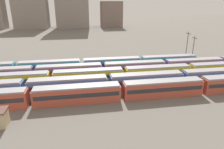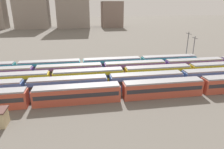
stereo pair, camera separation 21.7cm
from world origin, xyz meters
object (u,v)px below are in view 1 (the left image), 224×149
(train_track_0, at_px, (163,88))
(catenary_pole_1, at_px, (193,48))
(catenary_pole_3, at_px, (187,46))
(train_track_1, at_px, (109,83))
(train_track_4, at_px, (82,65))
(train_track_2, at_px, (124,74))
(train_track_3, at_px, (135,68))

(train_track_0, bearing_deg, catenary_pole_1, 48.60)
(catenary_pole_3, bearing_deg, train_track_0, -127.85)
(train_track_1, height_order, train_track_4, same)
(train_track_2, distance_m, train_track_3, 6.83)
(train_track_2, xyz_separation_m, train_track_4, (-11.01, 10.40, 0.00))
(train_track_2, xyz_separation_m, catenary_pole_1, (27.68, 13.55, 3.29))
(train_track_3, height_order, catenary_pole_3, catenary_pole_3)
(train_track_2, bearing_deg, catenary_pole_1, 26.09)
(train_track_2, bearing_deg, train_track_0, -57.77)
(train_track_0, height_order, catenary_pole_3, catenary_pole_3)
(train_track_4, height_order, catenary_pole_3, catenary_pole_3)
(catenary_pole_3, bearing_deg, train_track_1, -148.13)
(train_track_1, bearing_deg, train_track_2, 46.23)
(train_track_1, xyz_separation_m, train_track_2, (4.98, 5.20, 0.00))
(train_track_0, xyz_separation_m, train_track_3, (-2.12, 15.60, 0.00))
(train_track_0, height_order, catenary_pole_1, catenary_pole_1)
(train_track_0, relative_size, train_track_1, 1.25)
(train_track_0, bearing_deg, train_track_3, 97.76)
(train_track_4, relative_size, catenary_pole_3, 6.86)
(train_track_4, bearing_deg, train_track_3, -18.61)
(catenary_pole_1, distance_m, catenary_pole_3, 2.65)
(train_track_1, relative_size, catenary_pole_1, 8.02)
(catenary_pole_1, xyz_separation_m, catenary_pole_3, (-2.52, -0.02, 0.81))
(catenary_pole_1, bearing_deg, catenary_pole_3, -179.66)
(catenary_pole_1, bearing_deg, train_track_0, -131.40)
(train_track_1, height_order, train_track_2, same)
(train_track_0, distance_m, catenary_pole_1, 32.10)
(train_track_4, xyz_separation_m, catenary_pole_3, (36.16, 3.14, 4.10))
(train_track_2, height_order, catenary_pole_1, catenary_pole_1)
(train_track_3, xyz_separation_m, catenary_pole_3, (20.72, 8.34, 4.10))
(train_track_0, bearing_deg, train_track_4, 130.18)
(train_track_4, bearing_deg, catenary_pole_1, 4.66)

